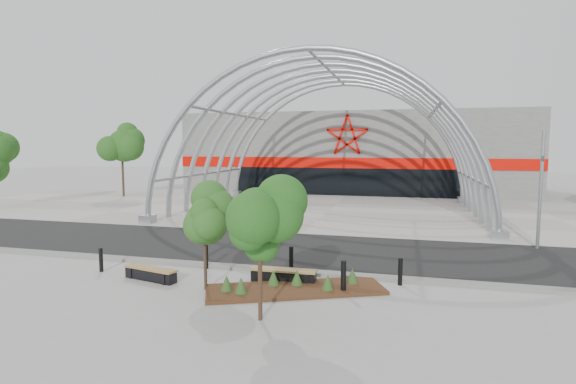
% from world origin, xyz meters
% --- Properties ---
extents(ground, '(140.00, 140.00, 0.00)m').
position_xyz_m(ground, '(0.00, 0.00, 0.00)').
color(ground, '#9B9B96').
rests_on(ground, ground).
extents(road, '(140.00, 7.00, 0.02)m').
position_xyz_m(road, '(0.00, 3.50, 0.01)').
color(road, black).
rests_on(road, ground).
extents(forecourt, '(60.00, 17.00, 0.04)m').
position_xyz_m(forecourt, '(0.00, 15.50, 0.02)').
color(forecourt, '#A19B92').
rests_on(forecourt, ground).
extents(kerb, '(60.00, 0.50, 0.12)m').
position_xyz_m(kerb, '(0.00, -0.25, 0.06)').
color(kerb, slate).
rests_on(kerb, ground).
extents(arena_building, '(34.00, 15.24, 8.00)m').
position_xyz_m(arena_building, '(0.00, 33.45, 3.99)').
color(arena_building, '#62625D').
rests_on(arena_building, ground).
extents(vault_canopy, '(20.80, 15.80, 20.36)m').
position_xyz_m(vault_canopy, '(0.00, 15.50, 0.02)').
color(vault_canopy, '#A4A9AF').
rests_on(vault_canopy, ground).
extents(planting_bed, '(6.07, 4.01, 0.62)m').
position_xyz_m(planting_bed, '(1.81, -2.30, 0.15)').
color(planting_bed, '#3C2112').
rests_on(planting_bed, ground).
extents(signal_pole, '(0.16, 0.77, 5.46)m').
position_xyz_m(signal_pole, '(11.34, 6.41, 2.86)').
color(signal_pole, gray).
rests_on(signal_pole, ground).
extents(street_tree_0, '(1.45, 1.45, 3.31)m').
position_xyz_m(street_tree_0, '(-1.05, -2.87, 2.38)').
color(street_tree_0, black).
rests_on(street_tree_0, ground).
extents(street_tree_1, '(1.51, 1.51, 3.57)m').
position_xyz_m(street_tree_1, '(1.53, -4.91, 2.56)').
color(street_tree_1, '#321F12').
rests_on(street_tree_1, ground).
extents(bench_0, '(2.22, 0.97, 0.45)m').
position_xyz_m(bench_0, '(-3.40, -2.42, 0.22)').
color(bench_0, black).
rests_on(bench_0, ground).
extents(bench_1, '(2.34, 0.55, 0.49)m').
position_xyz_m(bench_1, '(1.27, -1.51, 0.24)').
color(bench_1, black).
rests_on(bench_1, ground).
extents(bollard_0, '(0.15, 0.15, 0.92)m').
position_xyz_m(bollard_0, '(-5.81, -1.94, 0.46)').
color(bollard_0, black).
rests_on(bollard_0, ground).
extents(bollard_1, '(0.17, 0.17, 1.04)m').
position_xyz_m(bollard_1, '(-2.13, -0.51, 0.52)').
color(bollard_1, black).
rests_on(bollard_1, ground).
extents(bollard_2, '(0.16, 0.16, 1.00)m').
position_xyz_m(bollard_2, '(1.23, -0.22, 0.50)').
color(bollard_2, black).
rests_on(bollard_2, ground).
extents(bollard_3, '(0.17, 0.17, 1.09)m').
position_xyz_m(bollard_3, '(3.46, -2.12, 0.54)').
color(bollard_3, black).
rests_on(bollard_3, ground).
extents(bollard_4, '(0.15, 0.15, 0.94)m').
position_xyz_m(bollard_4, '(5.23, -0.76, 0.47)').
color(bollard_4, black).
rests_on(bollard_4, ground).
extents(bg_tree_0, '(3.00, 3.00, 6.45)m').
position_xyz_m(bg_tree_0, '(-20.00, 20.00, 4.64)').
color(bg_tree_0, black).
rests_on(bg_tree_0, ground).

